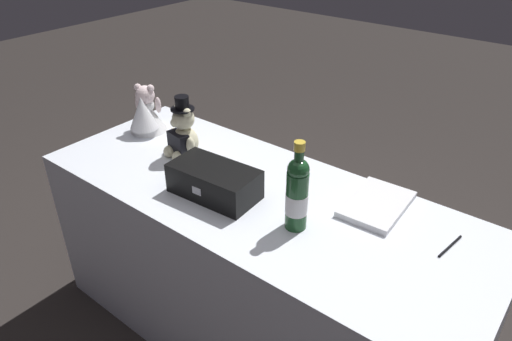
% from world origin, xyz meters
% --- Properties ---
extents(ground_plane, '(12.00, 12.00, 0.00)m').
position_xyz_m(ground_plane, '(0.00, 0.00, 0.00)').
color(ground_plane, '#2D2826').
extents(reception_table, '(1.86, 0.73, 0.80)m').
position_xyz_m(reception_table, '(0.00, 0.00, 0.40)').
color(reception_table, white).
rests_on(reception_table, ground_plane).
extents(teddy_bear_groom, '(0.17, 0.15, 0.28)m').
position_xyz_m(teddy_bear_groom, '(-0.44, 0.04, 0.90)').
color(teddy_bear_groom, beige).
rests_on(teddy_bear_groom, reception_table).
extents(teddy_bear_bride, '(0.21, 0.23, 0.24)m').
position_xyz_m(teddy_bear_bride, '(-0.76, 0.10, 0.90)').
color(teddy_bear_bride, white).
rests_on(teddy_bear_bride, reception_table).
extents(champagne_bottle, '(0.08, 0.08, 0.34)m').
position_xyz_m(champagne_bottle, '(0.24, -0.08, 0.94)').
color(champagne_bottle, '#1C4924').
rests_on(champagne_bottle, reception_table).
extents(signing_pen, '(0.03, 0.16, 0.01)m').
position_xyz_m(signing_pen, '(0.71, 0.15, 0.80)').
color(signing_pen, black).
rests_on(signing_pen, reception_table).
extents(gift_case_black, '(0.35, 0.20, 0.12)m').
position_xyz_m(gift_case_black, '(-0.12, -0.11, 0.86)').
color(gift_case_black, black).
rests_on(gift_case_black, reception_table).
extents(guestbook, '(0.21, 0.31, 0.02)m').
position_xyz_m(guestbook, '(0.42, 0.20, 0.81)').
color(guestbook, white).
rests_on(guestbook, reception_table).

